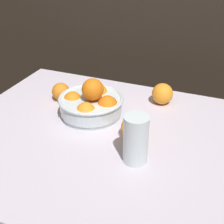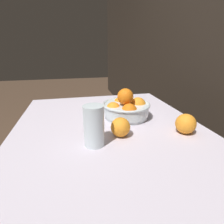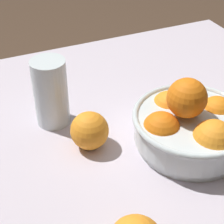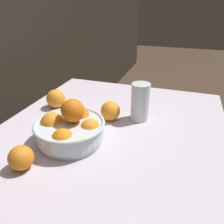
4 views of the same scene
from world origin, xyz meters
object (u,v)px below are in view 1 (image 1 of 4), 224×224
fruit_bowl (92,104)px  orange_loose_front (133,127)px  juice_glass (136,141)px  orange_loose_aside (162,94)px  orange_loose_near_bowl (61,92)px

fruit_bowl → orange_loose_front: size_ratio=3.04×
fruit_bowl → juice_glass: fruit_bowl is taller
juice_glass → orange_loose_front: juice_glass is taller
fruit_bowl → orange_loose_aside: (0.22, 0.19, -0.01)m
orange_loose_near_bowl → fruit_bowl: bearing=-21.9°
juice_glass → orange_loose_front: (-0.05, 0.11, -0.03)m
fruit_bowl → orange_loose_near_bowl: (-0.17, 0.07, -0.01)m
fruit_bowl → orange_loose_front: 0.20m
orange_loose_near_bowl → orange_loose_aside: (0.39, 0.12, 0.01)m
fruit_bowl → orange_loose_front: fruit_bowl is taller
juice_glass → orange_loose_front: bearing=112.1°
orange_loose_near_bowl → orange_loose_front: bearing=-22.5°
juice_glass → orange_loose_front: size_ratio=1.94×
fruit_bowl → orange_loose_front: bearing=-23.0°
juice_glass → orange_loose_aside: juice_glass is taller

